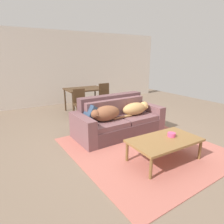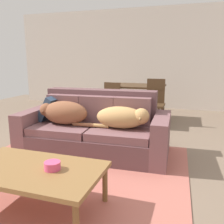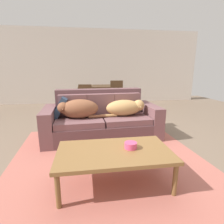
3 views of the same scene
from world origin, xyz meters
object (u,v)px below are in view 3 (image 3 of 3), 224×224
bowl_on_coffee_table (131,145)px  dining_chair_near_right (117,96)px  coffee_table (114,154)px  dining_table (98,88)px  dining_chair_near_left (85,99)px  dog_on_right_cushion (126,108)px  throw_pillow_by_left_arm (61,107)px  couch (101,119)px  dog_on_left_cushion (78,109)px

bowl_on_coffee_table → dining_chair_near_right: bearing=82.6°
coffee_table → bowl_on_coffee_table: (0.19, 0.03, 0.07)m
coffee_table → dining_table: bearing=88.2°
dining_table → dining_chair_near_left: (-0.42, -0.63, -0.21)m
bowl_on_coffee_table → dining_table: size_ratio=0.12×
dog_on_right_cushion → dining_table: dining_table is taller
dining_chair_near_right → throw_pillow_by_left_arm: bearing=-129.0°
coffee_table → bowl_on_coffee_table: bearing=8.3°
throw_pillow_by_left_arm → dining_chair_near_right: bearing=50.9°
couch → bowl_on_coffee_table: 1.50m
throw_pillow_by_left_arm → dining_table: (0.86, 2.19, 0.09)m
couch → dining_chair_near_right: dining_chair_near_right is taller
couch → dining_chair_near_right: bearing=67.2°
dining_chair_near_right → dining_chair_near_left: bearing=-173.4°
dog_on_left_cushion → dining_table: size_ratio=0.67×
couch → dog_on_right_cushion: size_ratio=2.56×
couch → throw_pillow_by_left_arm: size_ratio=5.42×
coffee_table → dining_chair_near_right: bearing=79.3°
dog_on_right_cushion → coffee_table: 1.48m
dog_on_left_cushion → throw_pillow_by_left_arm: (-0.33, 0.18, 0.01)m
couch → dining_table: bearing=84.1°
bowl_on_coffee_table → dining_table: bearing=91.2°
dog_on_left_cushion → bowl_on_coffee_table: size_ratio=5.84×
throw_pillow_by_left_arm → bowl_on_coffee_table: (0.94, -1.49, -0.16)m
throw_pillow_by_left_arm → bowl_on_coffee_table: throw_pillow_by_left_arm is taller
dining_table → bowl_on_coffee_table: bearing=-88.8°
couch → dog_on_left_cushion: bearing=-161.1°
coffee_table → dining_chair_near_left: dining_chair_near_left is taller
couch → dining_chair_near_right: 1.79m
couch → dog_on_left_cushion: 0.52m
throw_pillow_by_left_arm → coffee_table: 1.71m
dog_on_right_cushion → dining_chair_near_left: dining_chair_near_left is taller
dog_on_left_cushion → throw_pillow_by_left_arm: size_ratio=2.09×
dining_chair_near_right → bowl_on_coffee_table: bearing=-97.3°
dining_table → dining_chair_near_left: size_ratio=1.42×
dining_table → dining_chair_near_left: dining_chair_near_left is taller
couch → dog_on_left_cushion: (-0.42, -0.17, 0.26)m
coffee_table → dining_table: 3.73m
couch → dog_on_left_cushion: couch is taller
couch → dining_chair_near_left: 1.61m
dog_on_right_cushion → throw_pillow_by_left_arm: 1.20m
couch → dog_on_right_cushion: bearing=-17.6°
bowl_on_coffee_table → dining_chair_near_left: 3.10m
dog_on_right_cushion → throw_pillow_by_left_arm: size_ratio=2.11×
dog_on_left_cushion → dog_on_right_cushion: 0.87m
bowl_on_coffee_table → couch: bearing=97.5°
bowl_on_coffee_table → dining_chair_near_left: bearing=99.3°
dining_table → dining_chair_near_right: bearing=-47.0°
dog_on_left_cushion → coffee_table: dog_on_left_cushion is taller
dog_on_right_cushion → coffee_table: dog_on_right_cushion is taller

